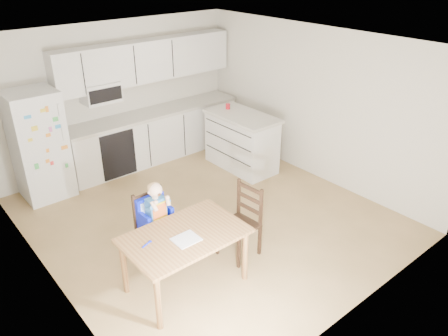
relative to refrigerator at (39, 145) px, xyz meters
name	(u,v)px	position (x,y,z in m)	size (l,w,h in m)	color
room	(184,128)	(1.55, -1.67, 0.40)	(4.52, 5.01, 2.51)	olive
refrigerator	(39,145)	(0.00, 0.00, 0.00)	(0.72, 0.70, 1.70)	silver
kitchen_run	(152,113)	(2.05, 0.09, 0.03)	(3.37, 0.62, 2.15)	silver
kitchen_island	(242,141)	(3.04, -1.26, -0.35)	(0.70, 1.34, 0.99)	silver
red_cup	(228,106)	(3.04, -0.87, 0.19)	(0.08, 0.08, 0.10)	red
dining_table	(185,241)	(0.47, -3.17, -0.23)	(1.34, 0.86, 0.72)	brown
napkin	(186,239)	(0.42, -3.26, -0.13)	(0.28, 0.24, 0.01)	silver
toddler_spoon	(146,245)	(0.04, -3.07, -0.12)	(0.02, 0.02, 0.12)	#0B19C5
chair_booster	(155,214)	(0.47, -2.55, -0.18)	(0.44, 0.44, 1.12)	black
chair_side	(244,216)	(1.41, -3.11, -0.31)	(0.45, 0.45, 0.95)	black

